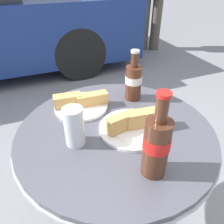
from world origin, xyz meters
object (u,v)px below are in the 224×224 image
lunch_plate_near (81,103)px  lunch_plate_far (134,125)px  bistro_table (115,158)px  drinking_glass (74,128)px  cola_bottle_left (156,145)px  cola_bottle_right (134,81)px

lunch_plate_near → lunch_plate_far: lunch_plate_far is taller
lunch_plate_far → bistro_table: bearing=152.7°
drinking_glass → lunch_plate_far: (0.20, -0.01, -0.04)m
cola_bottle_left → cola_bottle_right: 0.41m
cola_bottle_left → drinking_glass: size_ratio=1.92×
drinking_glass → lunch_plate_near: bearing=70.2°
bistro_table → cola_bottle_right: bearing=48.2°
bistro_table → lunch_plate_far: 0.18m
bistro_table → drinking_glass: size_ratio=5.38×
drinking_glass → lunch_plate_far: bearing=-3.1°
cola_bottle_left → cola_bottle_right: bearing=71.5°
cola_bottle_left → cola_bottle_right: (0.13, 0.38, -0.02)m
cola_bottle_left → lunch_plate_far: cola_bottle_left is taller
cola_bottle_right → lunch_plate_far: 0.23m
drinking_glass → bistro_table: bearing=6.7°
cola_bottle_left → drinking_glass: 0.26m
bistro_table → lunch_plate_near: (-0.08, 0.18, 0.17)m
bistro_table → cola_bottle_left: bearing=-84.0°
cola_bottle_left → bistro_table: bearing=96.0°
bistro_table → cola_bottle_left: size_ratio=2.80×
bistro_table → lunch_plate_far: size_ratio=3.06×
bistro_table → lunch_plate_near: lunch_plate_near is taller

